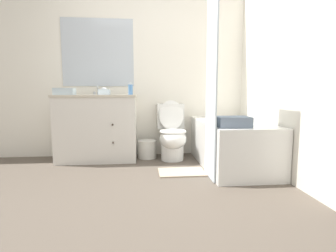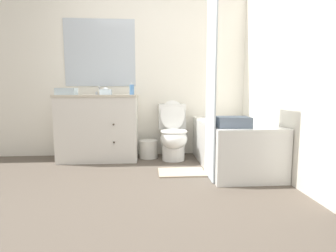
{
  "view_description": "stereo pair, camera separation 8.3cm",
  "coord_description": "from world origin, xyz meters",
  "px_view_note": "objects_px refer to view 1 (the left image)",
  "views": [
    {
      "loc": [
        -0.18,
        -2.28,
        0.91
      ],
      "look_at": [
        0.12,
        0.71,
        0.53
      ],
      "focal_mm": 28.0,
      "sensor_mm": 36.0,
      "label": 1
    },
    {
      "loc": [
        -0.09,
        -2.29,
        0.91
      ],
      "look_at": [
        0.12,
        0.71,
        0.53
      ],
      "focal_mm": 28.0,
      "sensor_mm": 36.0,
      "label": 2
    }
  ],
  "objects_px": {
    "vanity_cabinet": "(97,127)",
    "bathtub": "(231,144)",
    "soap_dispenser": "(131,89)",
    "bath_mat": "(182,172)",
    "toilet": "(172,134)",
    "hand_towel_folded": "(65,91)",
    "wastebasket": "(147,149)",
    "sink_faucet": "(98,92)",
    "bath_towel_folded": "(233,122)",
    "tissue_box": "(104,92)"
  },
  "relations": [
    {
      "from": "wastebasket",
      "to": "tissue_box",
      "type": "distance_m",
      "value": 0.98
    },
    {
      "from": "hand_towel_folded",
      "to": "wastebasket",
      "type": "bearing_deg",
      "value": 10.23
    },
    {
      "from": "toilet",
      "to": "hand_towel_folded",
      "type": "relative_size",
      "value": 3.31
    },
    {
      "from": "vanity_cabinet",
      "to": "bath_towel_folded",
      "type": "xyz_separation_m",
      "value": [
        1.55,
        -0.97,
        0.16
      ]
    },
    {
      "from": "hand_towel_folded",
      "to": "bath_mat",
      "type": "bearing_deg",
      "value": -21.54
    },
    {
      "from": "wastebasket",
      "to": "hand_towel_folded",
      "type": "distance_m",
      "value": 1.33
    },
    {
      "from": "soap_dispenser",
      "to": "bathtub",
      "type": "bearing_deg",
      "value": -21.01
    },
    {
      "from": "tissue_box",
      "to": "wastebasket",
      "type": "bearing_deg",
      "value": 0.23
    },
    {
      "from": "bathtub",
      "to": "bath_mat",
      "type": "xyz_separation_m",
      "value": [
        -0.66,
        -0.24,
        -0.27
      ]
    },
    {
      "from": "bathtub",
      "to": "toilet",
      "type": "bearing_deg",
      "value": 150.29
    },
    {
      "from": "sink_faucet",
      "to": "bathtub",
      "type": "bearing_deg",
      "value": -20.68
    },
    {
      "from": "soap_dispenser",
      "to": "hand_towel_folded",
      "type": "bearing_deg",
      "value": -168.83
    },
    {
      "from": "tissue_box",
      "to": "soap_dispenser",
      "type": "bearing_deg",
      "value": -3.68
    },
    {
      "from": "tissue_box",
      "to": "hand_towel_folded",
      "type": "height_order",
      "value": "tissue_box"
    },
    {
      "from": "vanity_cabinet",
      "to": "soap_dispenser",
      "type": "distance_m",
      "value": 0.68
    },
    {
      "from": "wastebasket",
      "to": "soap_dispenser",
      "type": "bearing_deg",
      "value": -173.4
    },
    {
      "from": "toilet",
      "to": "tissue_box",
      "type": "bearing_deg",
      "value": 173.33
    },
    {
      "from": "bath_mat",
      "to": "toilet",
      "type": "bearing_deg",
      "value": 93.64
    },
    {
      "from": "toilet",
      "to": "wastebasket",
      "type": "relative_size",
      "value": 3.08
    },
    {
      "from": "toilet",
      "to": "soap_dispenser",
      "type": "relative_size",
      "value": 4.87
    },
    {
      "from": "vanity_cabinet",
      "to": "toilet",
      "type": "height_order",
      "value": "vanity_cabinet"
    },
    {
      "from": "wastebasket",
      "to": "sink_faucet",
      "type": "bearing_deg",
      "value": 168.39
    },
    {
      "from": "wastebasket",
      "to": "tissue_box",
      "type": "bearing_deg",
      "value": -179.77
    },
    {
      "from": "sink_faucet",
      "to": "toilet",
      "type": "bearing_deg",
      "value": -13.7
    },
    {
      "from": "sink_faucet",
      "to": "toilet",
      "type": "xyz_separation_m",
      "value": [
        1.01,
        -0.25,
        -0.58
      ]
    },
    {
      "from": "toilet",
      "to": "bathtub",
      "type": "height_order",
      "value": "toilet"
    },
    {
      "from": "toilet",
      "to": "bathtub",
      "type": "distance_m",
      "value": 0.81
    },
    {
      "from": "toilet",
      "to": "hand_towel_folded",
      "type": "height_order",
      "value": "hand_towel_folded"
    },
    {
      "from": "bath_towel_folded",
      "to": "tissue_box",
      "type": "bearing_deg",
      "value": 144.96
    },
    {
      "from": "hand_towel_folded",
      "to": "bath_towel_folded",
      "type": "height_order",
      "value": "hand_towel_folded"
    },
    {
      "from": "tissue_box",
      "to": "bath_towel_folded",
      "type": "bearing_deg",
      "value": -35.04
    },
    {
      "from": "sink_faucet",
      "to": "hand_towel_folded",
      "type": "distance_m",
      "value": 0.49
    },
    {
      "from": "toilet",
      "to": "bath_towel_folded",
      "type": "distance_m",
      "value": 1.09
    },
    {
      "from": "soap_dispenser",
      "to": "toilet",
      "type": "bearing_deg",
      "value": -8.54
    },
    {
      "from": "vanity_cabinet",
      "to": "bathtub",
      "type": "height_order",
      "value": "vanity_cabinet"
    },
    {
      "from": "vanity_cabinet",
      "to": "wastebasket",
      "type": "height_order",
      "value": "vanity_cabinet"
    },
    {
      "from": "tissue_box",
      "to": "soap_dispenser",
      "type": "relative_size",
      "value": 0.89
    },
    {
      "from": "bathtub",
      "to": "hand_towel_folded",
      "type": "distance_m",
      "value": 2.2
    },
    {
      "from": "soap_dispenser",
      "to": "bath_mat",
      "type": "xyz_separation_m",
      "value": [
        0.6,
        -0.72,
        -0.95
      ]
    },
    {
      "from": "toilet",
      "to": "soap_dispenser",
      "type": "bearing_deg",
      "value": 171.46
    },
    {
      "from": "sink_faucet",
      "to": "hand_towel_folded",
      "type": "xyz_separation_m",
      "value": [
        -0.37,
        -0.32,
        0.01
      ]
    },
    {
      "from": "sink_faucet",
      "to": "soap_dispenser",
      "type": "distance_m",
      "value": 0.48
    },
    {
      "from": "sink_faucet",
      "to": "bath_mat",
      "type": "distance_m",
      "value": 1.65
    },
    {
      "from": "toilet",
      "to": "bathtub",
      "type": "bearing_deg",
      "value": -29.71
    },
    {
      "from": "vanity_cabinet",
      "to": "hand_towel_folded",
      "type": "bearing_deg",
      "value": -158.5
    },
    {
      "from": "toilet",
      "to": "tissue_box",
      "type": "relative_size",
      "value": 5.48
    },
    {
      "from": "bath_mat",
      "to": "bath_towel_folded",
      "type": "bearing_deg",
      "value": -28.61
    },
    {
      "from": "wastebasket",
      "to": "bath_towel_folded",
      "type": "distance_m",
      "value": 1.43
    },
    {
      "from": "vanity_cabinet",
      "to": "bath_towel_folded",
      "type": "bearing_deg",
      "value": -32.2
    },
    {
      "from": "hand_towel_folded",
      "to": "bath_mat",
      "type": "height_order",
      "value": "hand_towel_folded"
    }
  ]
}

